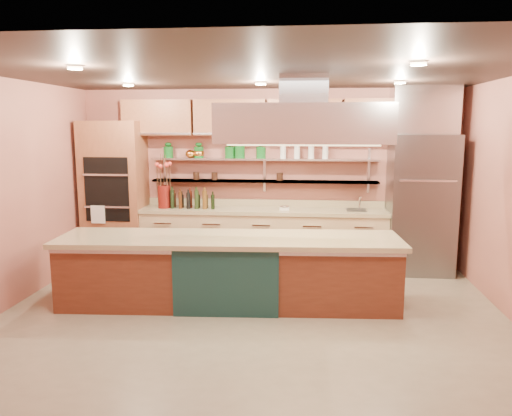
# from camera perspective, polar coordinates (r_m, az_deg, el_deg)

# --- Properties ---
(floor) EXTENTS (6.00, 5.00, 0.02)m
(floor) POSITION_cam_1_polar(r_m,az_deg,el_deg) (5.99, -0.59, -12.54)
(floor) COLOR gray
(floor) RESTS_ON ground
(ceiling) EXTENTS (6.00, 5.00, 0.02)m
(ceiling) POSITION_cam_1_polar(r_m,az_deg,el_deg) (5.58, -0.64, 15.28)
(ceiling) COLOR black
(ceiling) RESTS_ON wall_back
(wall_back) EXTENTS (6.00, 0.04, 2.80)m
(wall_back) POSITION_cam_1_polar(r_m,az_deg,el_deg) (8.09, 1.36, 3.53)
(wall_back) COLOR #A55E4E
(wall_back) RESTS_ON floor
(wall_front) EXTENTS (6.00, 0.04, 2.80)m
(wall_front) POSITION_cam_1_polar(r_m,az_deg,el_deg) (3.19, -5.63, -5.70)
(wall_front) COLOR #A55E4E
(wall_front) RESTS_ON floor
(wall_left) EXTENTS (0.04, 5.00, 2.80)m
(wall_left) POSITION_cam_1_polar(r_m,az_deg,el_deg) (6.65, -27.25, 1.20)
(wall_left) COLOR #A55E4E
(wall_left) RESTS_ON floor
(oven_stack) EXTENTS (0.95, 0.64, 2.30)m
(oven_stack) POSITION_cam_1_polar(r_m,az_deg,el_deg) (8.36, -15.83, 1.64)
(oven_stack) COLOR #935435
(oven_stack) RESTS_ON floor
(refrigerator) EXTENTS (0.95, 0.72, 2.10)m
(refrigerator) POSITION_cam_1_polar(r_m,az_deg,el_deg) (7.94, 18.29, 0.40)
(refrigerator) COLOR slate
(refrigerator) RESTS_ON floor
(back_counter) EXTENTS (3.84, 0.64, 0.93)m
(back_counter) POSITION_cam_1_polar(r_m,az_deg,el_deg) (7.95, 0.80, -3.41)
(back_counter) COLOR tan
(back_counter) RESTS_ON floor
(wall_shelf_lower) EXTENTS (3.60, 0.26, 0.03)m
(wall_shelf_lower) POSITION_cam_1_polar(r_m,az_deg,el_deg) (7.97, 0.92, 3.08)
(wall_shelf_lower) COLOR silver
(wall_shelf_lower) RESTS_ON wall_back
(wall_shelf_upper) EXTENTS (3.60, 0.26, 0.03)m
(wall_shelf_upper) POSITION_cam_1_polar(r_m,az_deg,el_deg) (7.94, 0.93, 5.59)
(wall_shelf_upper) COLOR silver
(wall_shelf_upper) RESTS_ON wall_back
(upper_cabinets) EXTENTS (4.60, 0.36, 0.55)m
(upper_cabinets) POSITION_cam_1_polar(r_m,az_deg,el_deg) (7.87, 1.28, 10.30)
(upper_cabinets) COLOR #935435
(upper_cabinets) RESTS_ON wall_back
(range_hood) EXTENTS (2.00, 1.00, 0.45)m
(range_hood) POSITION_cam_1_polar(r_m,az_deg,el_deg) (5.97, 5.43, 9.57)
(range_hood) COLOR silver
(range_hood) RESTS_ON ceiling
(ceiling_downlights) EXTENTS (4.00, 2.80, 0.02)m
(ceiling_downlights) POSITION_cam_1_polar(r_m,az_deg,el_deg) (5.78, -0.41, 14.78)
(ceiling_downlights) COLOR #FFE5A5
(ceiling_downlights) RESTS_ON ceiling
(island) EXTENTS (4.19, 1.14, 0.86)m
(island) POSITION_cam_1_polar(r_m,az_deg,el_deg) (6.31, -3.09, -7.14)
(island) COLOR #612C1B
(island) RESTS_ON floor
(flower_vase) EXTENTS (0.21, 0.21, 0.36)m
(flower_vase) POSITION_cam_1_polar(r_m,az_deg,el_deg) (8.07, -10.44, 1.28)
(flower_vase) COLOR #5C120D
(flower_vase) RESTS_ON back_counter
(oil_bottle_cluster) EXTENTS (0.80, 0.44, 0.25)m
(oil_bottle_cluster) POSITION_cam_1_polar(r_m,az_deg,el_deg) (7.96, -7.19, 0.85)
(oil_bottle_cluster) COLOR black
(oil_bottle_cluster) RESTS_ON back_counter
(kitchen_scale) EXTENTS (0.16, 0.14, 0.08)m
(kitchen_scale) POSITION_cam_1_polar(r_m,az_deg,el_deg) (7.78, 3.28, 0.10)
(kitchen_scale) COLOR silver
(kitchen_scale) RESTS_ON back_counter
(bar_faucet) EXTENTS (0.03, 0.03, 0.22)m
(bar_faucet) POSITION_cam_1_polar(r_m,az_deg,el_deg) (7.91, 11.77, 0.55)
(bar_faucet) COLOR silver
(bar_faucet) RESTS_ON back_counter
(copper_kettle) EXTENTS (0.21, 0.21, 0.13)m
(copper_kettle) POSITION_cam_1_polar(r_m,az_deg,el_deg) (8.12, -7.51, 6.16)
(copper_kettle) COLOR orange
(copper_kettle) RESTS_ON wall_shelf_upper
(green_canister) EXTENTS (0.21, 0.21, 0.20)m
(green_canister) POSITION_cam_1_polar(r_m,az_deg,el_deg) (7.97, -1.88, 6.43)
(green_canister) COLOR #104D17
(green_canister) RESTS_ON wall_shelf_upper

